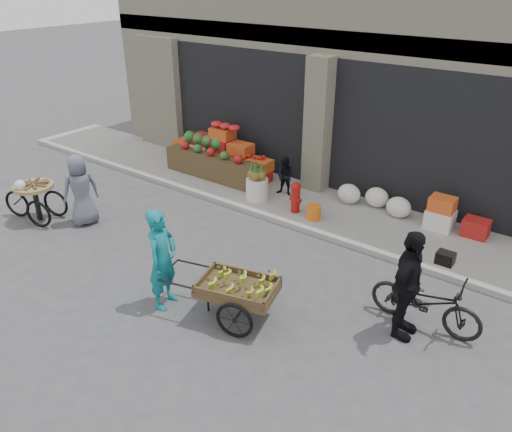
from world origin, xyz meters
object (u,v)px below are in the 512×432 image
Objects in this scene: orange_bucket at (313,212)px; seated_person at (286,176)px; fire_hydrant at (296,196)px; banana_cart at (235,285)px; vendor_grey at (81,190)px; bicycle at (426,301)px; pineapple_bin at (257,189)px; vendor_woman at (162,259)px; tricycle_cart at (35,196)px; cyclist at (407,286)px.

seated_person reaches higher than orange_bucket.
fire_hydrant is 0.33× the size of banana_cart.
bicycle is (7.14, 1.01, -0.33)m from vendor_grey.
pineapple_bin reaches higher than orange_bucket.
bicycle is at bearing -23.36° from pineapple_bin.
bicycle reaches higher than orange_bucket.
pineapple_bin is 0.30× the size of bicycle.
seated_person is 0.54× the size of vendor_woman.
orange_bucket is at bearing 86.36° from banana_cart.
tricycle_cart is 1.10m from vendor_grey.
vendor_woman is 3.76m from cyclist.
vendor_grey is at bearing 157.79° from banana_cart.
bicycle is at bearing -8.08° from tricycle_cart.
vendor_woman is 0.98× the size of cyclist.
pineapple_bin is 4.34m from banana_cart.
cyclist reaches higher than fire_hydrant.
banana_cart reaches higher than orange_bucket.
cyclist is at bearing -10.64° from tricycle_cart.
vendor_woman is at bearing -24.89° from tricycle_cart.
vendor_woman is at bearing -175.84° from banana_cart.
bicycle is at bearing -41.35° from seated_person.
cyclist reaches higher than tricycle_cart.
bicycle is at bearing 18.42° from banana_cart.
bicycle reaches higher than pineapple_bin.
vendor_grey reaches higher than fire_hydrant.
vendor_grey is (-2.39, -3.06, 0.41)m from pineapple_bin.
cyclist is at bearing -79.49° from vendor_woman.
seated_person is 0.64× the size of tricycle_cart.
tricycle_cart is 8.23m from bicycle.
tricycle_cart is at bearing -132.99° from pineapple_bin.
vendor_woman reaches higher than banana_cart.
tricycle_cart is (-3.74, -4.18, -0.02)m from seated_person.
bicycle is at bearing -31.76° from orange_bucket.
cyclist is (2.25, 1.21, 0.26)m from banana_cart.
fire_hydrant reaches higher than pineapple_bin.
vendor_woman is at bearing -90.80° from seated_person.
seated_person is at bearing 52.36° from cyclist.
banana_cart is 1.26× the size of vendor_woman.
seated_person is 0.59× the size of vendor_grey.
tricycle_cart reaches higher than orange_bucket.
banana_cart is (2.31, -3.66, 0.25)m from pineapple_bin.
seated_person is at bearing 137.12° from fire_hydrant.
seated_person reaches higher than bicycle.
cyclist reaches higher than vendor_woman.
bicycle is 0.98× the size of cyclist.
tricycle_cart is at bearing -144.83° from orange_bucket.
bicycle is (3.66, -2.00, -0.05)m from fire_hydrant.
vendor_grey is (-3.49, -3.01, 0.28)m from fire_hydrant.
banana_cart is at bearing -71.49° from fire_hydrant.
vendor_grey reaches higher than tricycle_cart.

